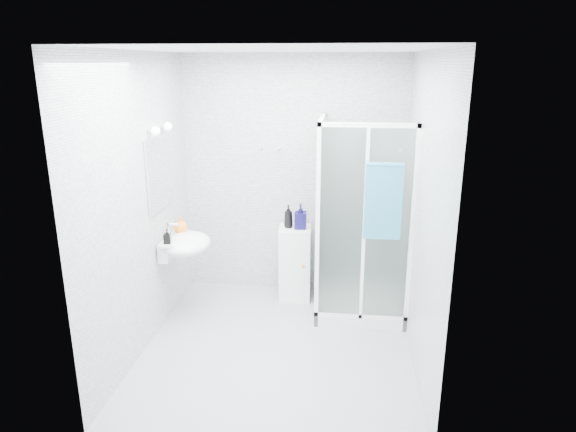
# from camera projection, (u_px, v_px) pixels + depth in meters

# --- Properties ---
(room) EXTENTS (2.40, 2.60, 2.60)m
(room) POSITION_uv_depth(u_px,v_px,m) (277.00, 211.00, 4.34)
(room) COLOR silver
(room) RESTS_ON ground
(shower_enclosure) EXTENTS (0.90, 0.95, 2.00)m
(shower_enclosure) POSITION_uv_depth(u_px,v_px,m) (353.00, 272.00, 5.24)
(shower_enclosure) COLOR white
(shower_enclosure) RESTS_ON ground
(wall_basin) EXTENTS (0.46, 0.56, 0.35)m
(wall_basin) POSITION_uv_depth(u_px,v_px,m) (184.00, 244.00, 5.02)
(wall_basin) COLOR white
(wall_basin) RESTS_ON ground
(mirror) EXTENTS (0.02, 0.60, 0.70)m
(mirror) POSITION_uv_depth(u_px,v_px,m) (159.00, 173.00, 4.84)
(mirror) COLOR white
(mirror) RESTS_ON room
(vanity_lights) EXTENTS (0.10, 0.40, 0.08)m
(vanity_lights) POSITION_uv_depth(u_px,v_px,m) (161.00, 128.00, 4.71)
(vanity_lights) COLOR silver
(vanity_lights) RESTS_ON room
(wall_hooks) EXTENTS (0.23, 0.06, 0.03)m
(wall_hooks) POSITION_uv_depth(u_px,v_px,m) (270.00, 149.00, 5.47)
(wall_hooks) COLOR silver
(wall_hooks) RESTS_ON room
(storage_cabinet) EXTENTS (0.35, 0.37, 0.81)m
(storage_cabinet) POSITION_uv_depth(u_px,v_px,m) (295.00, 263.00, 5.58)
(storage_cabinet) COLOR white
(storage_cabinet) RESTS_ON ground
(hand_towel) EXTENTS (0.33, 0.05, 0.71)m
(hand_towel) POSITION_uv_depth(u_px,v_px,m) (383.00, 199.00, 4.57)
(hand_towel) COLOR teal
(hand_towel) RESTS_ON shower_enclosure
(shampoo_bottle_a) EXTENTS (0.11, 0.11, 0.25)m
(shampoo_bottle_a) POSITION_uv_depth(u_px,v_px,m) (288.00, 216.00, 5.44)
(shampoo_bottle_a) COLOR black
(shampoo_bottle_a) RESTS_ON storage_cabinet
(shampoo_bottle_b) EXTENTS (0.12, 0.13, 0.27)m
(shampoo_bottle_b) POSITION_uv_depth(u_px,v_px,m) (301.00, 216.00, 5.40)
(shampoo_bottle_b) COLOR #0F0A3F
(shampoo_bottle_b) RESTS_ON storage_cabinet
(soap_dispenser_orange) EXTENTS (0.17, 0.17, 0.18)m
(soap_dispenser_orange) POSITION_uv_depth(u_px,v_px,m) (181.00, 225.00, 5.10)
(soap_dispenser_orange) COLOR orange
(soap_dispenser_orange) RESTS_ON wall_basin
(soap_dispenser_black) EXTENTS (0.07, 0.07, 0.14)m
(soap_dispenser_black) POSITION_uv_depth(u_px,v_px,m) (167.00, 236.00, 4.82)
(soap_dispenser_black) COLOR black
(soap_dispenser_black) RESTS_ON wall_basin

